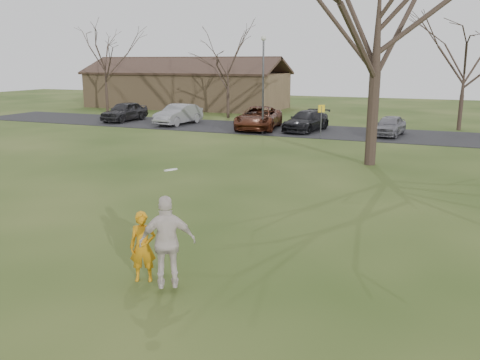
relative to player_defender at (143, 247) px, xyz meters
name	(u,v)px	position (x,y,z in m)	size (l,w,h in m)	color
ground	(167,291)	(0.73, -0.26, -0.78)	(120.00, 120.00, 0.00)	#1E380F
parking_strip	(361,134)	(0.73, 24.74, -0.76)	(62.00, 6.50, 0.04)	black
player_defender	(143,247)	(0.00, 0.00, 0.00)	(0.57, 0.37, 1.56)	orange
car_0	(125,111)	(-17.82, 24.70, 0.02)	(1.80, 4.47, 1.52)	#232325
car_1	(178,114)	(-12.81, 24.45, 0.01)	(1.59, 4.57, 1.51)	gray
car_2	(259,118)	(-6.28, 24.18, 0.04)	(2.59, 5.61, 1.56)	#4F2212
car_3	(306,121)	(-2.95, 24.55, -0.06)	(1.90, 4.68, 1.36)	black
car_4	(390,126)	(2.56, 24.41, -0.10)	(1.52, 3.77, 1.28)	slate
catching_play	(168,242)	(0.79, -0.28, 0.31)	(1.22, 0.99, 2.50)	beige
building	(186,88)	(-19.27, 37.74, 1.15)	(20.60, 8.50, 5.14)	#8C6D4C
lamp_post	(263,73)	(-5.27, 22.24, 3.19)	(0.34, 0.34, 6.27)	#47474C
sign_yellow	(321,115)	(-1.27, 21.74, 0.67)	(0.35, 0.35, 2.08)	#47474C
big_tree	(379,6)	(2.73, 14.74, 6.22)	(9.00, 9.00, 14.00)	#352821
small_tree_row	(439,73)	(5.11, 29.80, 3.11)	(55.00, 5.90, 8.50)	#352821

